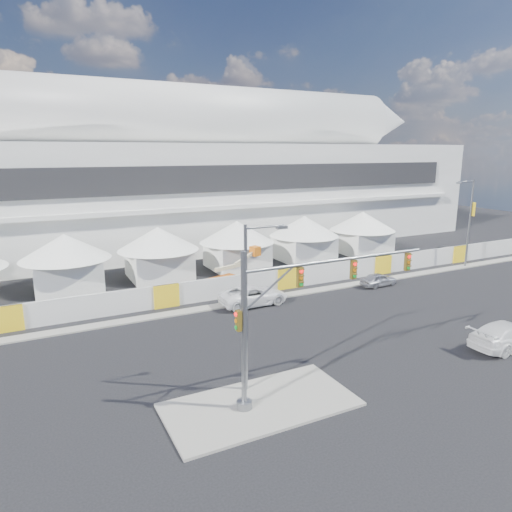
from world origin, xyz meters
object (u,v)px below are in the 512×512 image
pickup_curb (253,295)px  traffic_mast (285,316)px  sedan_silver (379,280)px  lot_car_b (446,252)px  streetlight_median (250,297)px  pickup_near (508,335)px  boom_lift (227,278)px  streetlight_curb (469,217)px

pickup_curb → traffic_mast: bearing=159.2°
sedan_silver → lot_car_b: (15.85, 5.58, 0.15)m
pickup_curb → streetlight_median: 15.33m
pickup_near → streetlight_median: bearing=81.0°
traffic_mast → boom_lift: traffic_mast is taller
traffic_mast → streetlight_curb: streetlight_curb is taller
pickup_near → lot_car_b: 27.41m
streetlight_curb → pickup_near: bearing=-134.2°
streetlight_median → pickup_near: bearing=-8.7°
sedan_silver → lot_car_b: bearing=-72.1°
streetlight_curb → boom_lift: 28.42m
pickup_near → streetlight_curb: (16.12, 16.57, 4.92)m
sedan_silver → pickup_curb: 13.57m
pickup_curb → streetlight_curb: bearing=-88.5°
pickup_curb → streetlight_median: size_ratio=0.66×
sedan_silver → boom_lift: size_ratio=0.55×
pickup_near → lot_car_b: size_ratio=1.27×
lot_car_b → boom_lift: (-29.39, 0.78, 0.12)m
sedan_silver → lot_car_b: 16.80m
pickup_curb → streetlight_curb: size_ratio=0.61×
pickup_curb → boom_lift: (0.01, 5.74, 0.09)m
pickup_curb → lot_car_b: 29.81m
lot_car_b → streetlight_median: streetlight_median is taller
streetlight_median → boom_lift: streetlight_median is taller
traffic_mast → streetlight_median: (-1.18, 1.72, 0.68)m
pickup_curb → streetlight_curb: 28.03m
pickup_near → traffic_mast: traffic_mast is taller
sedan_silver → streetlight_median: size_ratio=0.42×
streetlight_median → streetlight_curb: bearing=21.9°
lot_car_b → streetlight_curb: bearing=139.0°
lot_car_b → streetlight_median: bearing=99.1°
lot_car_b → streetlight_curb: streetlight_curb is taller
pickup_curb → lot_car_b: bearing=-80.6°
sedan_silver → traffic_mast: traffic_mast is taller
sedan_silver → pickup_near: pickup_near is taller
pickup_near → streetlight_curb: bearing=-44.5°
sedan_silver → pickup_near: 15.30m
streetlight_curb → streetlight_median: bearing=-158.1°
lot_car_b → traffic_mast: bearing=102.0°
sedan_silver → streetlight_curb: size_ratio=0.39×
sedan_silver → traffic_mast: size_ratio=0.33×
pickup_curb → boom_lift: bearing=-0.3°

